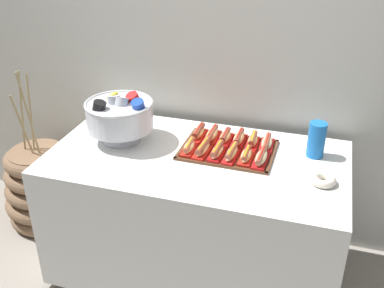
% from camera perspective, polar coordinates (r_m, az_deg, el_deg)
% --- Properties ---
extents(ground_plane, '(10.00, 10.00, 0.00)m').
position_cam_1_polar(ground_plane, '(2.80, 0.50, -15.02)').
color(ground_plane, gray).
extents(back_wall, '(6.00, 0.10, 2.60)m').
position_cam_1_polar(back_wall, '(2.61, 3.97, 14.48)').
color(back_wall, beige).
rests_on(back_wall, ground_plane).
extents(buffet_table, '(1.52, 0.81, 0.75)m').
position_cam_1_polar(buffet_table, '(2.54, 0.54, -8.51)').
color(buffet_table, white).
rests_on(buffet_table, ground_plane).
extents(floor_vase, '(0.50, 0.50, 1.08)m').
position_cam_1_polar(floor_vase, '(3.16, -18.05, -5.13)').
color(floor_vase, brown).
rests_on(floor_vase, ground_plane).
extents(serving_tray, '(0.49, 0.37, 0.01)m').
position_cam_1_polar(serving_tray, '(2.40, 4.50, -0.75)').
color(serving_tray, '#56331E').
rests_on(serving_tray, buffet_table).
extents(hot_dog_0, '(0.06, 0.16, 0.06)m').
position_cam_1_polar(hot_dog_0, '(2.37, -0.37, -0.40)').
color(hot_dog_0, red).
rests_on(hot_dog_0, serving_tray).
extents(hot_dog_1, '(0.07, 0.18, 0.06)m').
position_cam_1_polar(hot_dog_1, '(2.34, 1.37, -0.58)').
color(hot_dog_1, red).
rests_on(hot_dog_1, serving_tray).
extents(hot_dog_2, '(0.07, 0.18, 0.06)m').
position_cam_1_polar(hot_dog_2, '(2.33, 3.14, -0.91)').
color(hot_dog_2, '#B21414').
rests_on(hot_dog_2, serving_tray).
extents(hot_dog_3, '(0.07, 0.18, 0.06)m').
position_cam_1_polar(hot_dog_3, '(2.31, 4.93, -1.16)').
color(hot_dog_3, red).
rests_on(hot_dog_3, serving_tray).
extents(hot_dog_4, '(0.06, 0.16, 0.06)m').
position_cam_1_polar(hot_dog_4, '(2.30, 6.75, -1.47)').
color(hot_dog_4, red).
rests_on(hot_dog_4, serving_tray).
extents(hot_dog_5, '(0.07, 0.18, 0.06)m').
position_cam_1_polar(hot_dog_5, '(2.29, 8.58, -1.72)').
color(hot_dog_5, '#B21414').
rests_on(hot_dog_5, serving_tray).
extents(hot_dog_6, '(0.06, 0.17, 0.06)m').
position_cam_1_polar(hot_dog_6, '(2.50, 0.81, 1.39)').
color(hot_dog_6, red).
rests_on(hot_dog_6, serving_tray).
extents(hot_dog_7, '(0.07, 0.18, 0.06)m').
position_cam_1_polar(hot_dog_7, '(2.49, 2.46, 1.11)').
color(hot_dog_7, red).
rests_on(hot_dog_7, serving_tray).
extents(hot_dog_8, '(0.07, 0.15, 0.06)m').
position_cam_1_polar(hot_dog_8, '(2.47, 4.14, 0.87)').
color(hot_dog_8, red).
rests_on(hot_dog_8, serving_tray).
extents(hot_dog_9, '(0.06, 0.17, 0.06)m').
position_cam_1_polar(hot_dog_9, '(2.45, 5.84, 0.66)').
color(hot_dog_9, '#B21414').
rests_on(hot_dog_9, serving_tray).
extents(hot_dog_10, '(0.06, 0.16, 0.06)m').
position_cam_1_polar(hot_dog_10, '(2.44, 7.55, 0.40)').
color(hot_dog_10, red).
rests_on(hot_dog_10, serving_tray).
extents(hot_dog_11, '(0.07, 0.16, 0.06)m').
position_cam_1_polar(hot_dog_11, '(2.43, 9.28, 0.09)').
color(hot_dog_11, red).
rests_on(hot_dog_11, serving_tray).
extents(punch_bowl, '(0.36, 0.36, 0.27)m').
position_cam_1_polar(punch_bowl, '(2.46, -8.94, 3.64)').
color(punch_bowl, silver).
rests_on(punch_bowl, buffet_table).
extents(cup_stack, '(0.09, 0.09, 0.19)m').
position_cam_1_polar(cup_stack, '(2.39, 15.20, 0.52)').
color(cup_stack, blue).
rests_on(cup_stack, buffet_table).
extents(donut, '(0.12, 0.12, 0.04)m').
position_cam_1_polar(donut, '(2.21, 15.95, -4.28)').
color(donut, silver).
rests_on(donut, buffet_table).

